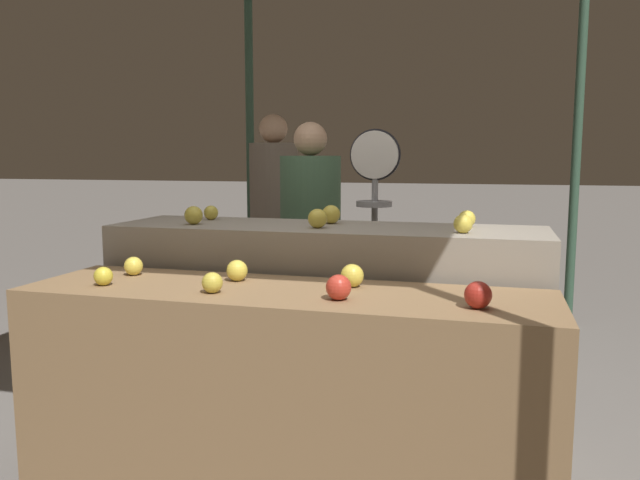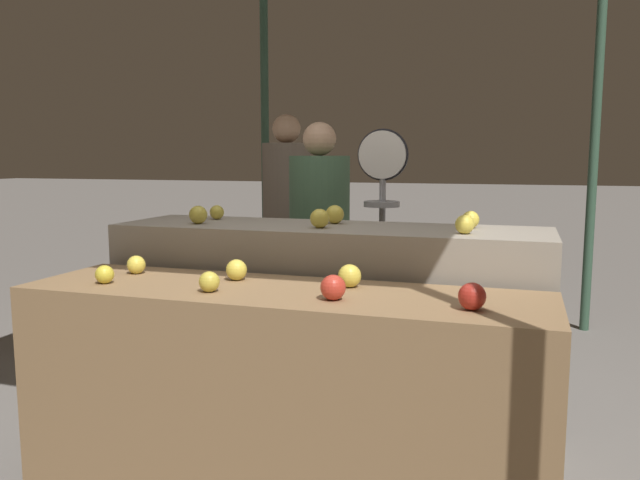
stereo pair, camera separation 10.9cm
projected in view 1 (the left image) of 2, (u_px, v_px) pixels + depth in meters
display_counter_front at (284, 400)px, 2.36m from camera, size 1.98×0.55×0.85m
display_counter_back at (325, 334)px, 2.92m from camera, size 1.98×0.55×1.02m
apple_front_0 at (103, 276)px, 2.38m from camera, size 0.07×0.07×0.07m
apple_front_1 at (212, 283)px, 2.24m from camera, size 0.08×0.08×0.08m
apple_front_2 at (339, 287)px, 2.13m from camera, size 0.09×0.09×0.09m
apple_front_3 at (478, 295)px, 2.01m from camera, size 0.09×0.09×0.09m
apple_front_4 at (133, 266)px, 2.58m from camera, size 0.08×0.08×0.08m
apple_front_5 at (237, 271)px, 2.46m from camera, size 0.08×0.08×0.08m
apple_front_6 at (352, 276)px, 2.35m from camera, size 0.09×0.09×0.09m
apple_back_0 at (194, 215)px, 2.91m from camera, size 0.09×0.09×0.09m
apple_back_1 at (318, 218)px, 2.76m from camera, size 0.09×0.09×0.09m
apple_back_2 at (463, 224)px, 2.57m from camera, size 0.08×0.08×0.08m
apple_back_3 at (211, 213)px, 3.12m from camera, size 0.07×0.07×0.07m
apple_back_4 at (331, 214)px, 2.94m from camera, size 0.09×0.09×0.09m
apple_back_5 at (467, 219)px, 2.78m from camera, size 0.08×0.08×0.08m
produce_scale at (374, 202)px, 3.49m from camera, size 0.29×0.20×1.49m
person_vendor_at_scale at (311, 231)px, 3.83m from camera, size 0.48×0.48×1.55m
person_customer_left at (274, 207)px, 4.80m from camera, size 0.37×0.37×1.66m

